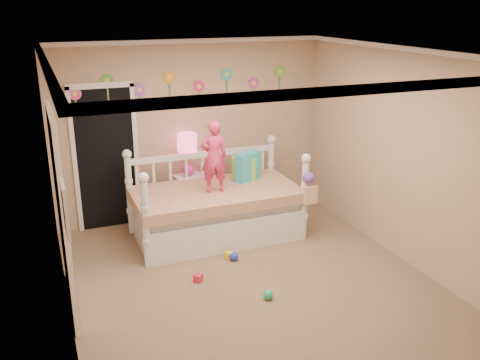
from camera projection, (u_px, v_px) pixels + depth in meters
name	position (u px, v px, depth m)	size (l,w,h in m)	color
floor	(251.00, 282.00, 6.06)	(4.00, 4.50, 0.01)	#7F684C
ceiling	(253.00, 52.00, 5.22)	(4.00, 4.50, 0.01)	white
back_wall	(192.00, 131.00, 7.62)	(4.00, 0.01, 2.60)	tan
left_wall	(57.00, 201.00, 4.94)	(0.01, 4.50, 2.60)	tan
right_wall	(404.00, 157.00, 6.34)	(0.01, 4.50, 2.60)	tan
crown_molding	(253.00, 56.00, 5.23)	(4.00, 4.50, 0.06)	white
daybed	(216.00, 194.00, 7.08)	(2.27, 1.22, 1.23)	white
pillow_turquoise	(248.00, 167.00, 7.35)	(0.40, 0.14, 0.40)	teal
pillow_lime	(244.00, 169.00, 7.39)	(0.34, 0.12, 0.32)	#86C23B
child	(214.00, 157.00, 6.81)	(0.35, 0.23, 0.96)	#E83467
nightstand	(189.00, 197.00, 7.73)	(0.41, 0.31, 0.69)	white
table_lamp	(187.00, 148.00, 7.48)	(0.28, 0.28, 0.62)	#F4209A
closet_doorway	(106.00, 157.00, 7.25)	(0.90, 0.04, 2.07)	black
flower_decals	(184.00, 87.00, 7.37)	(3.40, 0.02, 0.50)	#B2668C
mirror_closet	(62.00, 213.00, 5.30)	(0.07, 1.30, 2.10)	white
wall_picture	(65.00, 209.00, 4.08)	(0.05, 0.34, 0.42)	white
hanging_bag	(309.00, 189.00, 6.87)	(0.20, 0.16, 0.36)	beige
toy_scatter	(224.00, 281.00, 5.98)	(0.80, 1.30, 0.11)	#996666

